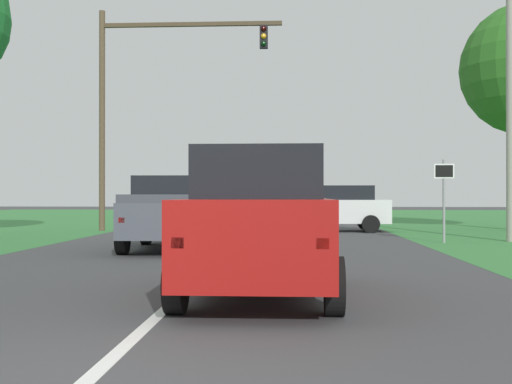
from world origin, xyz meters
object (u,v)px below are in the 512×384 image
Objects in this scene: utility_pole_right at (511,96)px; keep_moving_sign at (444,190)px; crossing_suv_far at (336,207)px; traffic_light at (145,87)px; red_suv_near at (261,221)px; pickup_truck_lead at (173,213)px.

keep_moving_sign is at bearing -161.87° from utility_pole_right.
utility_pole_right is (5.03, -5.28, 3.59)m from crossing_suv_far.
utility_pole_right reaches higher than traffic_light.
red_suv_near is 0.50× the size of traffic_light.
keep_moving_sign is at bearing 19.09° from pickup_truck_lead.
keep_moving_sign is (10.49, -5.96, -4.19)m from traffic_light.
traffic_light is 13.81m from utility_pole_right.
red_suv_near is 16.44m from crossing_suv_far.
pickup_truck_lead reaches higher than crossing_suv_far.
crossing_suv_far is at bearing 60.40° from pickup_truck_lead.
utility_pole_right reaches higher than pickup_truck_lead.
red_suv_near is at bearing -70.50° from pickup_truck_lead.
keep_moving_sign is 3.75m from utility_pole_right.
red_suv_near is 0.89× the size of pickup_truck_lead.
pickup_truck_lead is 9.99m from crossing_suv_far.
pickup_truck_lead is at bearing -119.60° from crossing_suv_far.
red_suv_near is 8.07m from pickup_truck_lead.
keep_moving_sign is at bearing 63.85° from red_suv_near.
utility_pole_right is (12.72, -5.24, -1.26)m from traffic_light.
utility_pole_right reaches higher than keep_moving_sign.
pickup_truck_lead is 1.18× the size of crossing_suv_far.
traffic_light reaches higher than crossing_suv_far.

